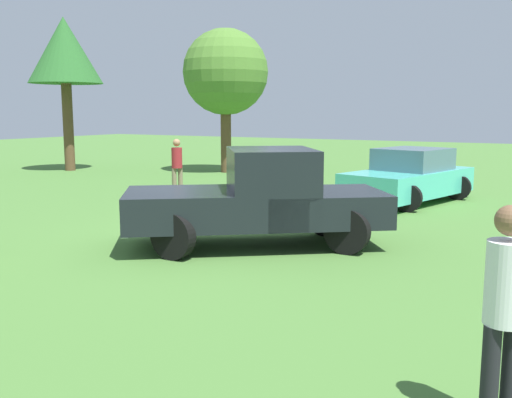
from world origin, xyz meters
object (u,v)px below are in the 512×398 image
object	(u,v)px
sedan_near	(409,177)
tree_far_center	(65,52)
person_visitor	(505,305)
tree_back_right	(225,73)
person_bystander	(177,163)
pickup_truck	(263,196)

from	to	relation	value
sedan_near	tree_far_center	size ratio (longest dim) A/B	0.72
person_visitor	tree_back_right	bearing A→B (deg)	-9.99
person_bystander	person_visitor	world-z (taller)	person_visitor
pickup_truck	sedan_near	world-z (taller)	pickup_truck
pickup_truck	tree_back_right	distance (m)	13.69
tree_back_right	person_visitor	bearing A→B (deg)	-51.31
person_bystander	person_visitor	bearing A→B (deg)	169.65
sedan_near	person_visitor	xyz separation A→B (m)	(3.64, -11.24, 0.33)
pickup_truck	person_visitor	distance (m)	6.52
sedan_near	person_bystander	world-z (taller)	person_bystander
person_bystander	tree_far_center	distance (m)	10.07
sedan_near	person_visitor	bearing A→B (deg)	32.86
tree_back_right	pickup_truck	bearing A→B (deg)	-54.63
pickup_truck	person_bystander	bearing A→B (deg)	-76.64
tree_far_center	person_visitor	bearing A→B (deg)	-34.41
tree_far_center	pickup_truck	bearing A→B (deg)	-30.37
tree_back_right	tree_far_center	xyz separation A→B (m)	(-6.28, -2.67, 0.89)
pickup_truck	tree_far_center	xyz separation A→B (m)	(-13.99, 8.20, 4.02)
pickup_truck	tree_far_center	world-z (taller)	tree_far_center
person_bystander	tree_back_right	xyz separation A→B (m)	(-2.23, 6.27, 3.12)
sedan_near	person_visitor	size ratio (longest dim) A/B	2.55
pickup_truck	person_bystander	world-z (taller)	pickup_truck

